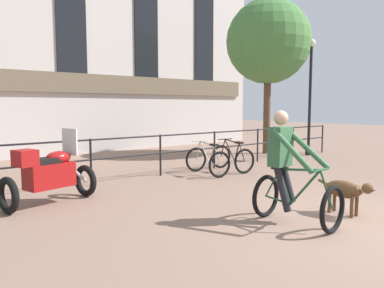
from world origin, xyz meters
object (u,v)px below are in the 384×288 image
(cyclist_with_bike, at_px, (289,173))
(dog, at_px, (346,190))
(parked_bicycle_near_lamp, at_px, (207,161))
(parked_motorcycle, at_px, (49,174))
(street_lamp, at_px, (310,90))
(parked_bicycle_mid_left, at_px, (232,158))

(cyclist_with_bike, distance_m, dog, 1.16)
(parked_bicycle_near_lamp, bearing_deg, cyclist_with_bike, 72.09)
(parked_motorcycle, xyz_separation_m, street_lamp, (9.59, 0.95, 1.76))
(parked_bicycle_near_lamp, bearing_deg, dog, 87.35)
(dog, distance_m, parked_motorcycle, 5.10)
(dog, relative_size, parked_bicycle_near_lamp, 0.82)
(cyclist_with_bike, height_order, dog, cyclist_with_bike)
(cyclist_with_bike, xyz_separation_m, parked_bicycle_mid_left, (2.65, 3.77, -0.41))
(parked_bicycle_near_lamp, height_order, street_lamp, street_lamp)
(street_lamp, bearing_deg, dog, -142.53)
(dog, bearing_deg, parked_bicycle_mid_left, 68.60)
(dog, relative_size, street_lamp, 0.24)
(parked_bicycle_mid_left, relative_size, street_lamp, 0.29)
(parked_motorcycle, bearing_deg, cyclist_with_bike, -157.17)
(cyclist_with_bike, height_order, street_lamp, street_lamp)
(cyclist_with_bike, distance_m, parked_bicycle_mid_left, 4.63)
(parked_bicycle_near_lamp, bearing_deg, street_lamp, -167.24)
(parked_motorcycle, height_order, street_lamp, street_lamp)
(cyclist_with_bike, height_order, parked_motorcycle, cyclist_with_bike)
(dog, bearing_deg, parked_motorcycle, 132.92)
(dog, height_order, street_lamp, street_lamp)
(cyclist_with_bike, xyz_separation_m, dog, (1.05, -0.35, -0.36))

